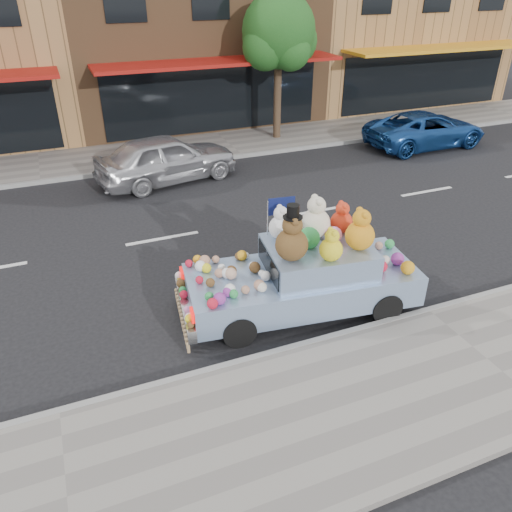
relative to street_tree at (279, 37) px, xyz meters
name	(u,v)px	position (x,y,z in m)	size (l,w,h in m)	color
ground	(307,213)	(-2.03, -6.55, -3.69)	(120.00, 120.00, 0.00)	black
near_sidewalk	(486,361)	(-2.03, -13.05, -3.63)	(60.00, 3.00, 0.12)	gray
far_sidewalk	(228,144)	(-2.03, -0.05, -3.63)	(60.00, 3.00, 0.12)	gray
near_kerb	(428,312)	(-2.03, -11.55, -3.63)	(60.00, 0.12, 0.13)	gray
far_kerb	(242,156)	(-2.03, -1.55, -3.63)	(60.00, 0.12, 0.13)	gray
storefront_mid	(184,27)	(-2.03, 5.42, -0.05)	(10.00, 9.80, 7.30)	brown
storefront_right	(380,20)	(7.97, 5.42, -0.05)	(10.00, 9.80, 7.30)	#A07343
street_tree	(279,37)	(0.00, 0.00, 0.00)	(3.00, 2.70, 5.22)	#38281C
car_silver	(167,158)	(-4.97, -2.79, -2.96)	(1.74, 4.33, 1.47)	silver
car_blue	(426,129)	(4.74, -2.87, -3.06)	(2.11, 4.58, 1.27)	#1B4A96
art_car	(304,272)	(-4.15, -10.44, -2.88)	(4.67, 2.30, 2.38)	black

